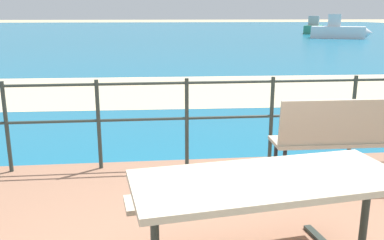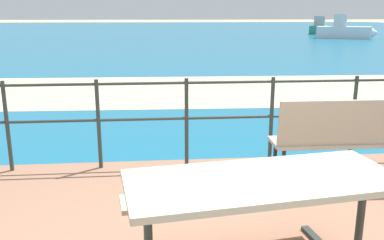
{
  "view_description": "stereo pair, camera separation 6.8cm",
  "coord_description": "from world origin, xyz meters",
  "views": [
    {
      "loc": [
        -0.42,
        -2.1,
        1.77
      ],
      "look_at": [
        0.08,
        2.62,
        0.55
      ],
      "focal_mm": 38.82,
      "sensor_mm": 36.0,
      "label": 1
    },
    {
      "loc": [
        -0.35,
        -2.11,
        1.77
      ],
      "look_at": [
        0.08,
        2.62,
        0.55
      ],
      "focal_mm": 38.82,
      "sensor_mm": 36.0,
      "label": 2
    }
  ],
  "objects": [
    {
      "name": "picnic_table",
      "position": [
        0.26,
        0.09,
        0.64
      ],
      "size": [
        1.77,
        1.56,
        0.78
      ],
      "rotation": [
        0.0,
        0.0,
        0.14
      ],
      "color": "#BCAD93",
      "rests_on": "patio_paving"
    },
    {
      "name": "boat_near",
      "position": [
        14.45,
        34.62,
        0.5
      ],
      "size": [
        2.74,
        3.83,
        1.55
      ],
      "rotation": [
        0.0,
        0.0,
        1.11
      ],
      "color": "#338466",
      "rests_on": "sea_water"
    },
    {
      "name": "park_bench",
      "position": [
        1.65,
        1.72,
        0.6
      ],
      "size": [
        1.66,
        0.44,
        0.91
      ],
      "rotation": [
        0.0,
        0.0,
        3.13
      ],
      "color": "#BCAD93",
      "rests_on": "patio_paving"
    },
    {
      "name": "railing_fence",
      "position": [
        0.0,
        2.43,
        0.69
      ],
      "size": [
        5.94,
        0.04,
        1.01
      ],
      "color": "#2D3833",
      "rests_on": "patio_paving"
    },
    {
      "name": "sea_water",
      "position": [
        0.0,
        40.0,
        0.01
      ],
      "size": [
        90.0,
        90.0,
        0.01
      ],
      "primitive_type": "cube",
      "color": "#196B8E",
      "rests_on": "ground"
    },
    {
      "name": "boat_mid",
      "position": [
        13.39,
        27.28,
        0.54
      ],
      "size": [
        4.26,
        2.91,
        1.71
      ],
      "rotation": [
        0.0,
        0.0,
        5.83
      ],
      "color": "silver",
      "rests_on": "sea_water"
    },
    {
      "name": "beach_strip",
      "position": [
        0.0,
        7.6,
        0.01
      ],
      "size": [
        54.1,
        5.74,
        0.01
      ],
      "primitive_type": "cube",
      "rotation": [
        0.0,
        0.0,
        -0.03
      ],
      "color": "beige",
      "rests_on": "ground"
    }
  ]
}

